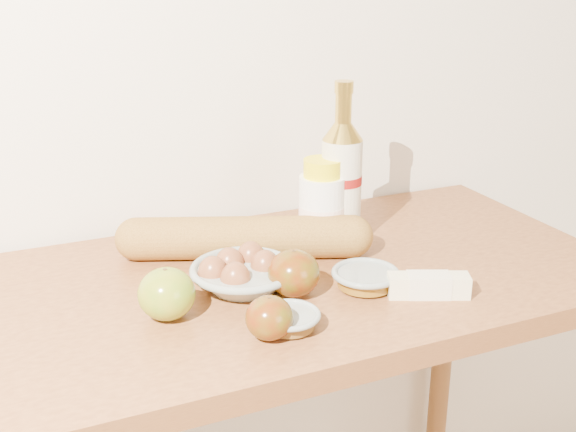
# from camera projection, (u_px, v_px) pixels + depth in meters

# --- Properties ---
(back_wall) EXTENTS (3.50, 0.02, 2.60)m
(back_wall) POSITION_uv_depth(u_px,v_px,m) (214.00, 22.00, 1.40)
(back_wall) COLOR silver
(back_wall) RESTS_ON ground
(table) EXTENTS (1.20, 0.60, 0.90)m
(table) POSITION_uv_depth(u_px,v_px,m) (281.00, 337.00, 1.30)
(table) COLOR #9C5F32
(table) RESTS_ON ground
(bourbon_bottle) EXTENTS (0.08, 0.08, 0.31)m
(bourbon_bottle) POSITION_uv_depth(u_px,v_px,m) (342.00, 180.00, 1.35)
(bourbon_bottle) COLOR beige
(bourbon_bottle) RESTS_ON table
(cream_bottle) EXTENTS (0.11, 0.11, 0.17)m
(cream_bottle) POSITION_uv_depth(u_px,v_px,m) (322.00, 207.00, 1.35)
(cream_bottle) COLOR white
(cream_bottle) RESTS_ON table
(egg_bowl) EXTENTS (0.24, 0.24, 0.06)m
(egg_bowl) POSITION_uv_depth(u_px,v_px,m) (242.00, 273.00, 1.20)
(egg_bowl) COLOR gray
(egg_bowl) RESTS_ON table
(baguette) EXTENTS (0.47, 0.25, 0.08)m
(baguette) POSITION_uv_depth(u_px,v_px,m) (245.00, 238.00, 1.31)
(baguette) COLOR #A77933
(baguette) RESTS_ON table
(apple_yellowgreen) EXTENTS (0.11, 0.11, 0.08)m
(apple_yellowgreen) POSITION_uv_depth(u_px,v_px,m) (167.00, 294.00, 1.10)
(apple_yellowgreen) COLOR #9F921F
(apple_yellowgreen) RESTS_ON table
(apple_redgreen_front) EXTENTS (0.09, 0.09, 0.07)m
(apple_redgreen_front) POSITION_uv_depth(u_px,v_px,m) (269.00, 318.00, 1.04)
(apple_redgreen_front) COLOR maroon
(apple_redgreen_front) RESTS_ON table
(apple_redgreen_right) EXTENTS (0.11, 0.11, 0.08)m
(apple_redgreen_right) POSITION_uv_depth(u_px,v_px,m) (294.00, 273.00, 1.17)
(apple_redgreen_right) COLOR maroon
(apple_redgreen_right) RESTS_ON table
(sugar_bowl) EXTENTS (0.11, 0.11, 0.03)m
(sugar_bowl) POSITION_uv_depth(u_px,v_px,m) (289.00, 320.00, 1.07)
(sugar_bowl) COLOR gray
(sugar_bowl) RESTS_ON table
(syrup_bowl) EXTENTS (0.14, 0.14, 0.03)m
(syrup_bowl) POSITION_uv_depth(u_px,v_px,m) (365.00, 279.00, 1.20)
(syrup_bowl) COLOR gray
(syrup_bowl) RESTS_ON table
(butter_stick) EXTENTS (0.14, 0.09, 0.04)m
(butter_stick) POSITION_uv_depth(u_px,v_px,m) (428.00, 285.00, 1.18)
(butter_stick) COLOR beige
(butter_stick) RESTS_ON table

